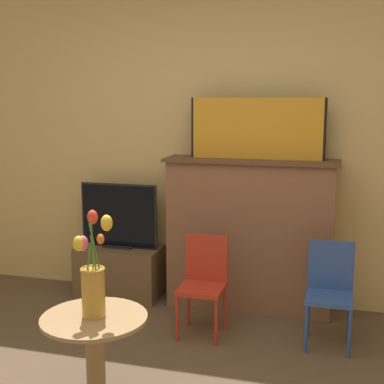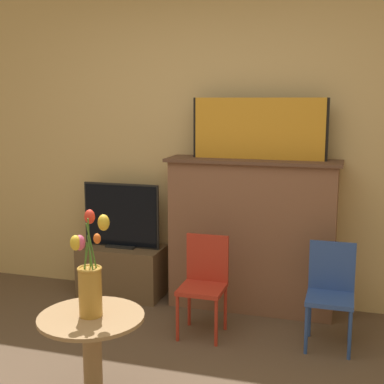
# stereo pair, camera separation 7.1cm
# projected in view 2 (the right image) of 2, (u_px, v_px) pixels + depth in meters

# --- Properties ---
(wall_back) EXTENTS (8.00, 0.06, 2.70)m
(wall_back) POSITION_uv_depth(u_px,v_px,m) (222.00, 137.00, 4.33)
(wall_back) COLOR tan
(wall_back) RESTS_ON ground
(fireplace_mantel) EXTENTS (1.34, 0.36, 1.20)m
(fireplace_mantel) POSITION_uv_depth(u_px,v_px,m) (252.00, 233.00, 4.19)
(fireplace_mantel) COLOR brown
(fireplace_mantel) RESTS_ON ground
(painting) EXTENTS (1.03, 0.03, 0.46)m
(painting) POSITION_uv_depth(u_px,v_px,m) (259.00, 129.00, 4.05)
(painting) COLOR black
(painting) RESTS_ON fireplace_mantel
(tv_stand) EXTENTS (0.70, 0.37, 0.42)m
(tv_stand) POSITION_uv_depth(u_px,v_px,m) (122.00, 271.00, 4.53)
(tv_stand) COLOR brown
(tv_stand) RESTS_ON ground
(tv_monitor) EXTENTS (0.66, 0.12, 0.54)m
(tv_monitor) POSITION_uv_depth(u_px,v_px,m) (121.00, 216.00, 4.46)
(tv_monitor) COLOR black
(tv_monitor) RESTS_ON tv_stand
(chair_red) EXTENTS (0.31, 0.31, 0.70)m
(chair_red) POSITION_uv_depth(u_px,v_px,m) (204.00, 279.00, 3.78)
(chair_red) COLOR #B22D1E
(chair_red) RESTS_ON ground
(chair_blue) EXTENTS (0.31, 0.31, 0.70)m
(chair_blue) POSITION_uv_depth(u_px,v_px,m) (331.00, 288.00, 3.60)
(chair_blue) COLOR #2D4C99
(chair_blue) RESTS_ON ground
(side_table) EXTENTS (0.55, 0.55, 0.56)m
(side_table) POSITION_uv_depth(u_px,v_px,m) (92.00, 352.00, 2.76)
(side_table) COLOR #99754C
(side_table) RESTS_ON ground
(vase_tulips) EXTENTS (0.17, 0.14, 0.54)m
(vase_tulips) POSITION_uv_depth(u_px,v_px,m) (90.00, 278.00, 2.69)
(vase_tulips) COLOR #B78433
(vase_tulips) RESTS_ON side_table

